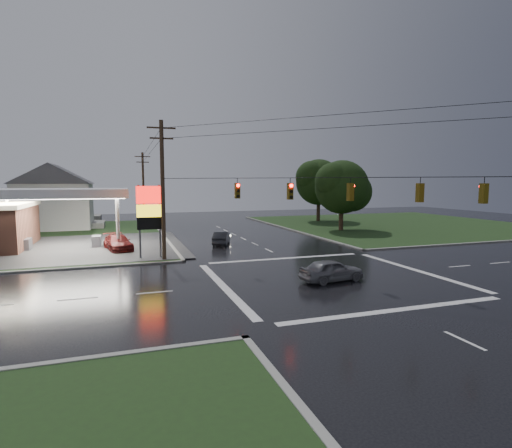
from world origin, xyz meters
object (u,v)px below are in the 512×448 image
object	(u,v)px
house_near	(55,196)
car_north	(221,238)
pylon_sign	(149,209)
utility_pole_n	(143,187)
tree_ne_far	(320,182)
utility_pole_nw	(163,188)
tree_ne_near	(343,187)
car_crossing	(332,270)
house_far	(60,193)
car_pump	(118,242)

from	to	relation	value
house_near	car_north	size ratio (longest dim) A/B	2.78
pylon_sign	utility_pole_n	xyz separation A→B (m)	(1.00, 27.50, 1.46)
utility_pole_n	tree_ne_far	bearing A→B (deg)	-8.55
utility_pole_nw	house_near	bearing A→B (deg)	113.37
pylon_sign	tree_ne_far	xyz separation A→B (m)	(27.65, 23.49, 2.17)
tree_ne_near	car_crossing	world-z (taller)	tree_ne_near
utility_pole_n	car_crossing	bearing A→B (deg)	-76.62
tree_ne_near	car_north	bearing A→B (deg)	-160.35
pylon_sign	utility_pole_nw	xyz separation A→B (m)	(1.00, -1.00, 1.71)
car_north	car_crossing	distance (m)	16.96
pylon_sign	utility_pole_n	bearing A→B (deg)	87.92
car_crossing	car_north	bearing A→B (deg)	3.76
house_far	car_pump	distance (m)	33.80
tree_ne_near	house_far	bearing A→B (deg)	144.23
car_north	car_crossing	world-z (taller)	car_crossing
car_crossing	house_near	bearing A→B (deg)	22.76
house_near	tree_ne_far	world-z (taller)	tree_ne_far
car_crossing	pylon_sign	bearing A→B (deg)	35.42
car_pump	utility_pole_n	bearing A→B (deg)	68.81
utility_pole_n	car_crossing	size ratio (longest dim) A/B	2.54
pylon_sign	car_pump	size ratio (longest dim) A/B	1.23
utility_pole_n	car_crossing	world-z (taller)	utility_pole_n
utility_pole_n	tree_ne_far	distance (m)	26.96
tree_ne_near	car_pump	bearing A→B (deg)	-166.78
car_crossing	utility_pole_n	bearing A→B (deg)	6.85
pylon_sign	car_north	size ratio (longest dim) A/B	1.51
tree_ne_near	car_crossing	xyz separation A→B (m)	(-14.39, -22.91, -4.86)
pylon_sign	house_near	bearing A→B (deg)	112.28
car_pump	car_north	bearing A→B (deg)	-11.21
tree_ne_near	tree_ne_far	size ratio (longest dim) A/B	0.92
house_near	tree_ne_near	xyz separation A→B (m)	(35.09, -14.01, 1.16)
pylon_sign	tree_ne_far	distance (m)	36.35
house_far	car_north	size ratio (longest dim) A/B	2.78
utility_pole_n	house_far	bearing A→B (deg)	141.23
utility_pole_n	car_pump	world-z (taller)	utility_pole_n
utility_pole_n	car_north	bearing A→B (deg)	-74.35
car_north	car_pump	size ratio (longest dim) A/B	0.81
car_crossing	tree_ne_far	bearing A→B (deg)	-33.01
utility_pole_nw	utility_pole_n	distance (m)	28.50
utility_pole_nw	house_near	xyz separation A→B (m)	(-11.45, 26.50, -1.32)
car_north	car_pump	world-z (taller)	car_pump
house_far	pylon_sign	bearing A→B (deg)	-73.02
car_north	tree_ne_near	bearing A→B (deg)	-139.61
car_crossing	car_pump	distance (m)	20.89
utility_pole_n	car_crossing	xyz separation A→B (m)	(9.25, -38.91, -4.76)
utility_pole_nw	utility_pole_n	xyz separation A→B (m)	(0.00, 28.50, -0.25)
utility_pole_nw	car_pump	xyz separation A→B (m)	(-3.54, 6.11, -5.01)
utility_pole_nw	house_far	bearing A→B (deg)	107.92
utility_pole_nw	house_far	distance (m)	40.48
utility_pole_nw	house_far	size ratio (longest dim) A/B	1.00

